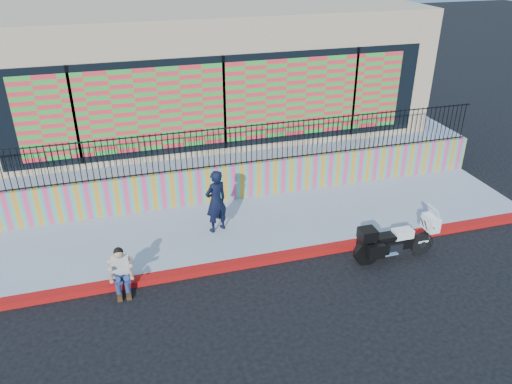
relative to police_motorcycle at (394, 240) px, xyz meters
name	(u,v)px	position (x,y,z in m)	size (l,w,h in m)	color
ground	(265,262)	(-3.13, 0.74, -0.56)	(90.00, 90.00, 0.00)	black
red_curb	(265,260)	(-3.13, 0.74, -0.48)	(16.00, 0.30, 0.15)	#A9110C
sidewalk	(247,226)	(-3.13, 2.39, -0.48)	(16.00, 3.00, 0.15)	#959EB3
mural_wall	(233,182)	(-3.13, 3.99, 0.14)	(16.00, 0.20, 1.10)	#EC3E75
metal_fence	(232,146)	(-3.13, 3.99, 1.29)	(15.80, 0.04, 1.20)	black
elevated_platform	(202,128)	(-3.13, 9.09, 0.07)	(16.00, 10.00, 1.25)	#959EB3
storefront_building	(199,60)	(-3.13, 8.87, 2.69)	(14.00, 8.06, 4.00)	tan
police_motorcycle	(394,240)	(0.00, 0.00, 0.00)	(2.13, 0.70, 1.33)	black
police_officer	(216,201)	(-3.99, 2.33, 0.48)	(0.64, 0.42, 1.76)	black
seated_man	(122,275)	(-6.57, 0.56, -0.11)	(0.54, 0.71, 1.06)	navy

